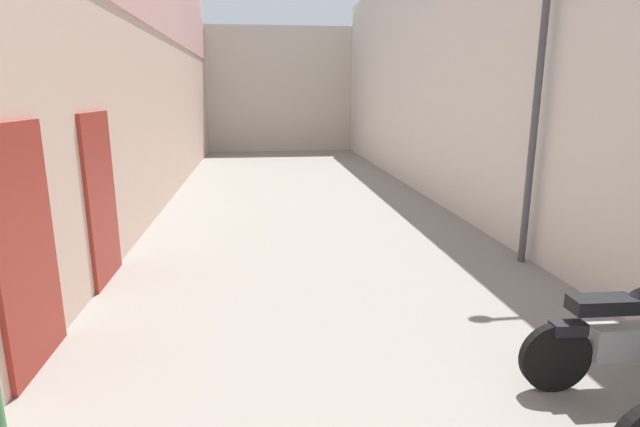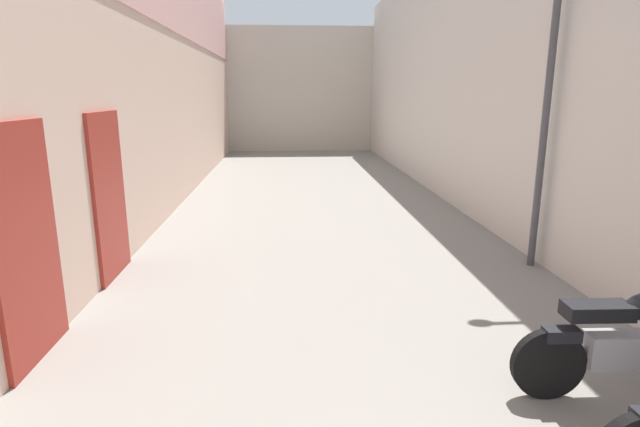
# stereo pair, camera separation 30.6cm
# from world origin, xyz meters

# --- Properties ---
(ground_plane) EXTENTS (38.71, 38.71, 0.00)m
(ground_plane) POSITION_xyz_m (0.00, 9.36, 0.00)
(ground_plane) COLOR gray
(building_left) EXTENTS (0.45, 22.71, 6.62)m
(building_left) POSITION_xyz_m (-3.21, 11.29, 3.33)
(building_left) COLOR beige
(building_left) RESTS_ON ground
(building_right) EXTENTS (0.45, 22.71, 5.81)m
(building_right) POSITION_xyz_m (3.22, 11.35, 2.90)
(building_right) COLOR beige
(building_right) RESTS_ON ground
(building_far_end) EXTENTS (9.03, 2.00, 5.08)m
(building_far_end) POSITION_xyz_m (0.00, 23.71, 2.54)
(building_far_end) COLOR beige
(building_far_end) RESTS_ON ground
(motorcycle_fourth) EXTENTS (1.85, 0.58, 1.04)m
(motorcycle_fourth) POSITION_xyz_m (2.08, 4.61, 0.50)
(motorcycle_fourth) COLOR black
(motorcycle_fourth) RESTS_ON ground
(street_lamp) EXTENTS (0.79, 0.18, 4.39)m
(street_lamp) POSITION_xyz_m (2.77, 7.80, 2.59)
(street_lamp) COLOR #47474C
(street_lamp) RESTS_ON ground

